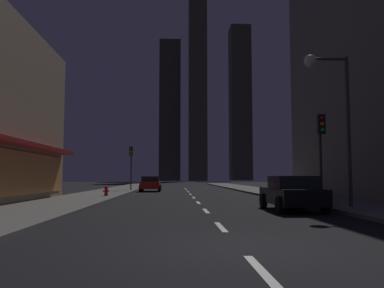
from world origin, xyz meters
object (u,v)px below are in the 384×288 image
at_px(fire_hydrant_far_left, 106,191).
at_px(traffic_light_far_left, 131,158).
at_px(car_parked_near, 292,193).
at_px(street_lamp_right, 329,92).
at_px(traffic_light_near_right, 321,138).
at_px(car_parked_far, 151,184).

bearing_deg(fire_hydrant_far_left, traffic_light_far_left, 87.98).
distance_m(car_parked_near, street_lamp_right, 4.68).
height_order(car_parked_near, street_lamp_right, street_lamp_right).
bearing_deg(traffic_light_near_right, traffic_light_far_left, 118.35).
distance_m(car_parked_far, street_lamp_right, 24.05).
height_order(car_parked_near, traffic_light_far_left, traffic_light_far_left).
height_order(car_parked_near, fire_hydrant_far_left, car_parked_near).
bearing_deg(car_parked_near, street_lamp_right, 6.59).
relative_size(car_parked_far, traffic_light_far_left, 1.01).
bearing_deg(car_parked_near, traffic_light_near_right, 39.23).
relative_size(fire_hydrant_far_left, traffic_light_near_right, 0.16).
bearing_deg(fire_hydrant_far_left, traffic_light_near_right, -38.37).
bearing_deg(fire_hydrant_far_left, car_parked_far, 78.71).
relative_size(car_parked_near, fire_hydrant_far_left, 6.48).
bearing_deg(car_parked_near, car_parked_far, 108.05).
bearing_deg(traffic_light_far_left, car_parked_far, 4.66).
bearing_deg(traffic_light_near_right, car_parked_near, -140.77).
bearing_deg(traffic_light_near_right, fire_hydrant_far_left, 141.63).
distance_m(fire_hydrant_far_left, traffic_light_near_right, 14.80).
bearing_deg(car_parked_far, traffic_light_near_right, -66.11).
bearing_deg(car_parked_near, traffic_light_far_left, 112.53).
xyz_separation_m(car_parked_far, street_lamp_right, (8.98, -21.89, 4.33)).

